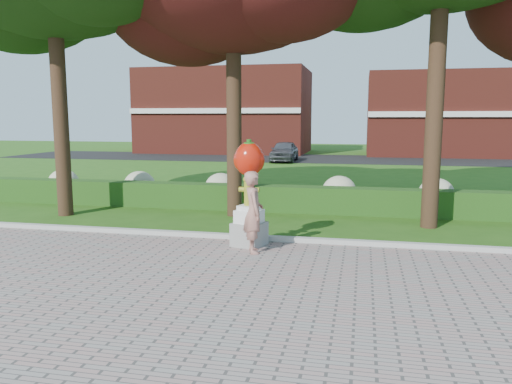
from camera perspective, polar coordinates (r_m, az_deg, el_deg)
ground at (r=8.91m, az=0.34°, el=-10.48°), size 100.00×100.00×0.00m
curb at (r=11.72m, az=3.35°, el=-5.47°), size 40.00×0.18×0.15m
lawn_hedge at (r=15.55m, az=5.62°, el=-0.84°), size 24.00×0.70×0.80m
hydrangea_row at (r=16.46m, az=8.00°, el=0.16°), size 20.10×1.10×0.99m
street at (r=36.41m, az=9.40°, el=3.75°), size 50.00×8.00×0.02m
building_left at (r=43.85m, az=-3.42°, el=9.18°), size 14.00×8.00×7.00m
building_right at (r=42.72m, az=20.80°, el=8.27°), size 12.00×8.00×6.40m
hydrant_sculpture at (r=11.11m, az=-0.79°, el=0.24°), size 0.81×0.81×2.39m
woman at (r=10.59m, az=-0.30°, el=-2.30°), size 0.62×0.75×1.75m
parked_car at (r=33.90m, az=3.24°, el=4.70°), size 1.66×4.06×1.38m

